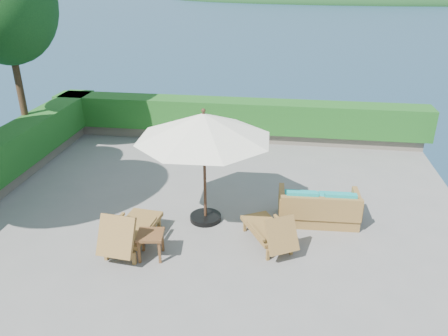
# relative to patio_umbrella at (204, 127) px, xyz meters

# --- Properties ---
(ground) EXTENTS (12.00, 12.00, 0.00)m
(ground) POSITION_rel_patio_umbrella_xyz_m (0.05, -0.29, -2.24)
(ground) COLOR gray
(ground) RESTS_ON ground
(foundation) EXTENTS (12.00, 12.00, 3.00)m
(foundation) POSITION_rel_patio_umbrella_xyz_m (0.05, -0.29, -3.79)
(foundation) COLOR #5F564B
(foundation) RESTS_ON ocean
(ocean) EXTENTS (600.00, 600.00, 0.00)m
(ocean) POSITION_rel_patio_umbrella_xyz_m (0.05, -0.29, -5.24)
(ocean) COLOR #142440
(ocean) RESTS_ON ground
(planter_wall_far) EXTENTS (12.00, 0.60, 0.36)m
(planter_wall_far) POSITION_rel_patio_umbrella_xyz_m (0.05, 5.31, -2.06)
(planter_wall_far) COLOR #6C6356
(planter_wall_far) RESTS_ON ground
(hedge_far) EXTENTS (12.40, 0.90, 1.00)m
(hedge_far) POSITION_rel_patio_umbrella_xyz_m (0.05, 5.31, -1.39)
(hedge_far) COLOR #164D16
(hedge_far) RESTS_ON planter_wall_far
(tree_far) EXTENTS (2.80, 2.80, 6.03)m
(tree_far) POSITION_rel_patio_umbrella_xyz_m (-5.95, 2.91, 2.16)
(tree_far) COLOR #452E1A
(tree_far) RESTS_ON ground
(patio_umbrella) EXTENTS (3.93, 3.93, 2.65)m
(patio_umbrella) POSITION_rel_patio_umbrella_xyz_m (0.00, 0.00, 0.00)
(patio_umbrella) COLOR black
(patio_umbrella) RESTS_ON ground
(lounge_left) EXTENTS (0.89, 1.80, 1.00)m
(lounge_left) POSITION_rel_patio_umbrella_xyz_m (-1.32, -1.32, -1.82)
(lounge_left) COLOR olive
(lounge_left) RESTS_ON ground
(lounge_right) EXTENTS (1.29, 1.63, 0.88)m
(lounge_right) POSITION_rel_patio_umbrella_xyz_m (1.51, -0.83, -1.88)
(lounge_right) COLOR olive
(lounge_right) RESTS_ON ground
(side_table) EXTENTS (0.57, 0.57, 0.54)m
(side_table) POSITION_rel_patio_umbrella_xyz_m (-0.81, -1.56, -1.80)
(side_table) COLOR brown
(side_table) RESTS_ON ground
(wicker_loveseat) EXTENTS (1.82, 0.99, 0.87)m
(wicker_loveseat) POSITION_rel_patio_umbrella_xyz_m (2.54, 0.28, -1.90)
(wicker_loveseat) COLOR olive
(wicker_loveseat) RESTS_ON ground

